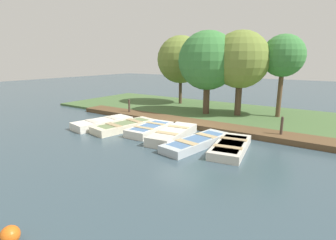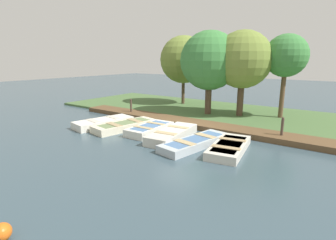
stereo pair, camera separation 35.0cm
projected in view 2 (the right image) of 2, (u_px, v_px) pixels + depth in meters
name	position (u px, v px, depth m)	size (l,w,h in m)	color
ground_plane	(182.00, 130.00, 13.66)	(80.00, 80.00, 0.00)	#384C56
shore_bank	(222.00, 113.00, 17.60)	(8.00, 24.00, 0.15)	#476638
dock_walkway	(193.00, 124.00, 14.50)	(1.38, 16.24, 0.26)	brown
rowboat_0	(104.00, 122.00, 14.47)	(3.40, 1.84, 0.41)	silver
rowboat_1	(125.00, 126.00, 13.85)	(3.60, 1.80, 0.38)	beige
rowboat_2	(150.00, 129.00, 13.15)	(2.73, 1.26, 0.40)	silver
rowboat_3	(172.00, 134.00, 12.16)	(3.34, 1.48, 0.44)	beige
rowboat_4	(195.00, 142.00, 11.13)	(3.70, 1.69, 0.35)	#B2BCC1
rowboat_5	(229.00, 147.00, 10.52)	(3.10, 1.65, 0.35)	beige
mooring_post_near	(131.00, 107.00, 17.04)	(0.12, 0.12, 1.11)	#47382D
mooring_post_far	(282.00, 129.00, 11.78)	(0.12, 0.12, 1.11)	#47382D
buoy	(2.00, 232.00, 5.34)	(0.38, 0.38, 0.38)	orange
park_tree_far_left	(184.00, 60.00, 20.21)	(3.63, 3.63, 5.39)	#4C3828
park_tree_left	(210.00, 61.00, 16.32)	(3.68, 3.68, 5.37)	#4C3828
park_tree_center	(243.00, 60.00, 15.77)	(3.48, 3.48, 5.33)	#4C3828
park_tree_right	(286.00, 56.00, 15.18)	(2.48, 2.48, 5.06)	brown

